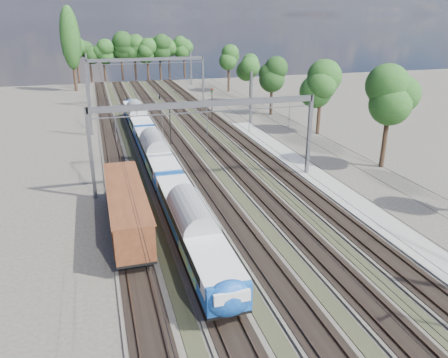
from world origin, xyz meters
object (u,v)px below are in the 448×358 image
object	(u,v)px
signal_far	(212,101)
emu_train	(155,150)
worker	(160,96)
freight_boxcar	(127,207)
signal_near	(170,120)

from	to	relation	value
signal_far	emu_train	bearing A→B (deg)	-114.79
signal_far	worker	bearing A→B (deg)	108.45
emu_train	signal_far	world-z (taller)	signal_far
emu_train	worker	bearing A→B (deg)	80.80
emu_train	freight_boxcar	size ratio (longest dim) A/B	4.15
worker	signal_near	world-z (taller)	signal_near
emu_train	freight_boxcar	distance (m)	15.52
freight_boxcar	signal_near	distance (m)	25.62
freight_boxcar	worker	xyz separation A→B (m)	(11.70, 59.31, -1.46)
signal_near	emu_train	bearing A→B (deg)	-134.52
emu_train	worker	xyz separation A→B (m)	(7.20, 44.45, -1.62)
emu_train	worker	world-z (taller)	emu_train
worker	signal_far	xyz separation A→B (m)	(5.28, -23.18, 2.82)
signal_near	signal_far	size ratio (longest dim) A/B	1.00
emu_train	signal_near	size ratio (longest dim) A/B	10.37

